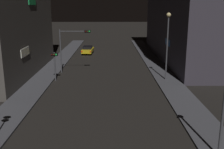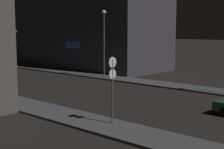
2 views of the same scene
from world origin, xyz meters
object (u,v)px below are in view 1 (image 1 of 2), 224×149
object	(u,v)px
far_car	(88,50)
traffic_light_left_kerb	(55,60)
street_lamp_far_block	(168,35)
traffic_light_overhead	(71,42)

from	to	relation	value
far_car	traffic_light_left_kerb	size ratio (longest dim) A/B	1.35
traffic_light_left_kerb	street_lamp_far_block	world-z (taller)	street_lamp_far_block
traffic_light_overhead	traffic_light_left_kerb	xyz separation A→B (m)	(-1.45, -3.93, -1.61)
street_lamp_far_block	traffic_light_left_kerb	bearing A→B (deg)	-179.89
far_car	traffic_light_overhead	xyz separation A→B (m)	(-0.81, -14.65, 3.32)
traffic_light_overhead	street_lamp_far_block	distance (m)	12.16
traffic_light_left_kerb	street_lamp_far_block	size ratio (longest dim) A/B	0.44
traffic_light_left_kerb	far_car	bearing A→B (deg)	83.08
far_car	street_lamp_far_block	bearing A→B (deg)	-60.16
street_lamp_far_block	far_car	bearing A→B (deg)	119.84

